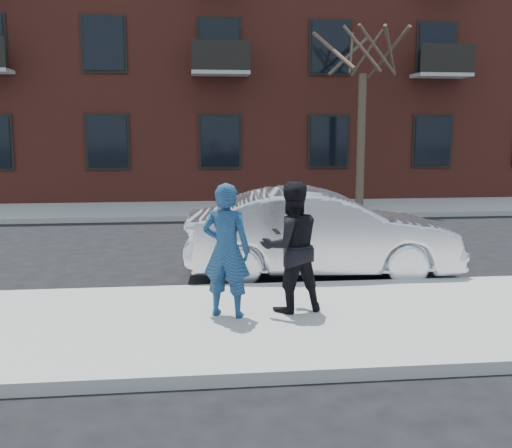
{
  "coord_description": "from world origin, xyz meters",
  "views": [
    {
      "loc": [
        -0.99,
        -7.79,
        2.62
      ],
      "look_at": [
        -0.07,
        0.4,
        1.32
      ],
      "focal_mm": 42.0,
      "sensor_mm": 36.0,
      "label": 1
    }
  ],
  "objects": [
    {
      "name": "far_sidewalk",
      "position": [
        0.0,
        11.25,
        0.07
      ],
      "size": [
        50.0,
        3.5,
        0.15
      ],
      "primitive_type": "cube",
      "color": "#9A9792",
      "rests_on": "ground"
    },
    {
      "name": "man_peacoat",
      "position": [
        0.38,
        0.09,
        1.04
      ],
      "size": [
        0.99,
        0.84,
        1.78
      ],
      "rotation": [
        0.0,
        0.0,
        3.34
      ],
      "color": "black",
      "rests_on": "near_sidewalk"
    },
    {
      "name": "apartment_building",
      "position": [
        2.0,
        18.0,
        6.16
      ],
      "size": [
        24.3,
        10.3,
        12.3
      ],
      "color": "maroon",
      "rests_on": "ground"
    },
    {
      "name": "silver_sedan",
      "position": [
        1.32,
        2.5,
        0.79
      ],
      "size": [
        4.88,
        1.97,
        1.57
      ],
      "primitive_type": "imported",
      "rotation": [
        0.0,
        0.0,
        1.51
      ],
      "color": "silver",
      "rests_on": "ground"
    },
    {
      "name": "man_hoodie",
      "position": [
        -0.52,
        -0.05,
        1.04
      ],
      "size": [
        0.76,
        0.63,
        1.79
      ],
      "rotation": [
        0.0,
        0.0,
        2.77
      ],
      "color": "navy",
      "rests_on": "near_sidewalk"
    },
    {
      "name": "near_sidewalk",
      "position": [
        0.0,
        -0.25,
        0.07
      ],
      "size": [
        50.0,
        3.5,
        0.15
      ],
      "primitive_type": "cube",
      "color": "#9A9792",
      "rests_on": "ground"
    },
    {
      "name": "street_tree",
      "position": [
        4.5,
        11.0,
        5.52
      ],
      "size": [
        3.6,
        3.6,
        6.8
      ],
      "color": "#3C2F23",
      "rests_on": "far_sidewalk"
    },
    {
      "name": "ground",
      "position": [
        0.0,
        0.0,
        0.0
      ],
      "size": [
        100.0,
        100.0,
        0.0
      ],
      "primitive_type": "plane",
      "color": "black",
      "rests_on": "ground"
    },
    {
      "name": "far_curb",
      "position": [
        0.0,
        9.45,
        0.07
      ],
      "size": [
        50.0,
        0.1,
        0.15
      ],
      "primitive_type": "cube",
      "color": "#999691",
      "rests_on": "ground"
    },
    {
      "name": "near_curb",
      "position": [
        0.0,
        1.55,
        0.07
      ],
      "size": [
        50.0,
        0.1,
        0.15
      ],
      "primitive_type": "cube",
      "color": "#999691",
      "rests_on": "ground"
    }
  ]
}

